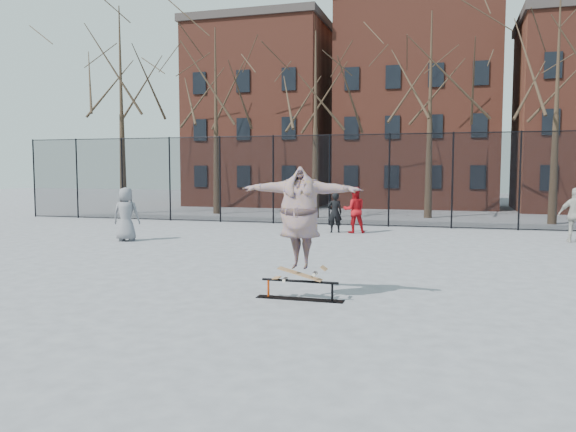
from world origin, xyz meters
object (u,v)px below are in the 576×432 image
(skateboard, at_px, (300,277))
(bystander_grey, at_px, (126,214))
(bystander_red, at_px, (354,210))
(skate_rail, at_px, (300,292))
(skater, at_px, (300,224))
(bystander_black, at_px, (335,213))
(bystander_white, at_px, (576,215))

(skateboard, xyz_separation_m, bystander_grey, (-7.99, 6.72, 0.50))
(skateboard, bearing_deg, bystander_grey, 139.91)
(bystander_red, bearing_deg, skate_rail, 75.65)
(skateboard, relative_size, skater, 0.40)
(bystander_grey, distance_m, bystander_red, 8.50)
(bystander_grey, relative_size, bystander_black, 1.18)
(skater, bearing_deg, skate_rail, 179.29)
(bystander_white, bearing_deg, bystander_black, -1.87)
(bystander_black, xyz_separation_m, bystander_white, (8.38, -0.66, 0.14))
(skate_rail, height_order, bystander_white, bystander_white)
(bystander_white, bearing_deg, skater, 60.11)
(skateboard, xyz_separation_m, skater, (0.00, 0.00, 1.02))
(skate_rail, xyz_separation_m, bystander_white, (6.77, 10.62, 0.78))
(skateboard, height_order, bystander_black, bystander_black)
(bystander_grey, bearing_deg, skater, 126.57)
(bystander_grey, xyz_separation_m, bystander_black, (6.37, 4.55, -0.14))
(skater, relative_size, bystander_red, 1.32)
(bystander_black, bearing_deg, skateboard, 78.46)
(skateboard, distance_m, bystander_grey, 10.45)
(skate_rail, bearing_deg, bystander_red, 94.33)
(skate_rail, relative_size, bystander_black, 1.08)
(skateboard, relative_size, bystander_red, 0.52)
(bystander_grey, distance_m, bystander_white, 15.26)
(skate_rail, height_order, bystander_grey, bystander_grey)
(bystander_grey, bearing_deg, skate_rail, 126.56)
(skater, distance_m, bystander_grey, 10.45)
(bystander_white, bearing_deg, bystander_red, -2.90)
(bystander_grey, relative_size, bystander_red, 1.04)
(bystander_red, bearing_deg, bystander_grey, 14.36)
(skater, xyz_separation_m, bystander_white, (6.77, 10.62, -0.52))
(bystander_grey, bearing_deg, bystander_white, -178.56)
(skater, xyz_separation_m, bystander_red, (-0.86, 11.36, -0.55))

